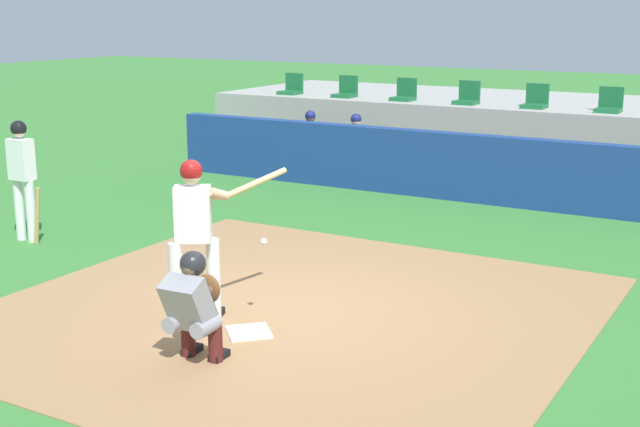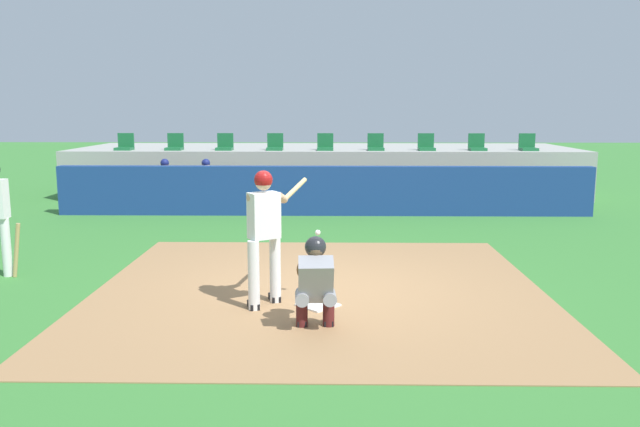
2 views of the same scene
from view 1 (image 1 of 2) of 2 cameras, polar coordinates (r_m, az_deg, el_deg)
The scene contains 17 objects.
ground_plane at distance 9.79m, azimuth -2.06°, elevation -6.53°, with size 80.00×80.00×0.00m, color #387A33.
dirt_infield at distance 9.79m, azimuth -2.06°, elevation -6.50°, with size 6.40×6.40×0.01m, color #9E754C.
home_plate at distance 9.16m, azimuth -4.74°, elevation -7.85°, with size 0.44×0.44×0.02m, color white.
batter_at_plate at distance 9.27m, azimuth -8.24°, elevation -1.11°, with size 0.76×1.34×1.80m.
catcher_crouched at distance 8.31m, azimuth -8.35°, elevation -5.89°, with size 0.50×1.57×1.13m.
on_deck_batter at distance 13.21m, azimuth -19.14°, elevation 2.56°, with size 0.58×0.23×1.79m.
dugout_wall at distance 15.35m, azimuth 10.90°, elevation 2.90°, with size 13.00×0.30×1.20m, color navy.
dugout_bench at distance 16.36m, azimuth 12.01°, elevation 2.14°, with size 11.80×0.44×0.45m, color olive.
dugout_player_0 at distance 17.83m, azimuth -0.85°, elevation 4.82°, with size 0.49×0.70×1.30m.
dugout_player_1 at distance 17.31m, azimuth 2.20°, elevation 4.55°, with size 0.49×0.70×1.30m.
stands_platform at distance 19.50m, azimuth 15.22°, elevation 5.17°, with size 15.00×4.40×1.40m, color #9E9E99.
stadium_seat_0 at distance 20.30m, azimuth -1.89°, elevation 8.31°, with size 0.46×0.46×0.48m.
stadium_seat_1 at distance 19.58m, azimuth 1.74°, elevation 8.12°, with size 0.46×0.46×0.48m.
stadium_seat_2 at distance 18.94m, azimuth 5.62°, elevation 7.89°, with size 0.46×0.46×0.48m.
stadium_seat_3 at distance 18.39m, azimuth 9.75°, elevation 7.60°, with size 0.46×0.46×0.48m.
stadium_seat_4 at distance 17.95m, azimuth 14.11°, elevation 7.25°, with size 0.46×0.46×0.48m.
stadium_seat_5 at distance 17.61m, azimuth 18.65°, elevation 6.84°, with size 0.46×0.46×0.48m.
Camera 1 is at (4.90, -7.79, 3.34)m, focal length 48.21 mm.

